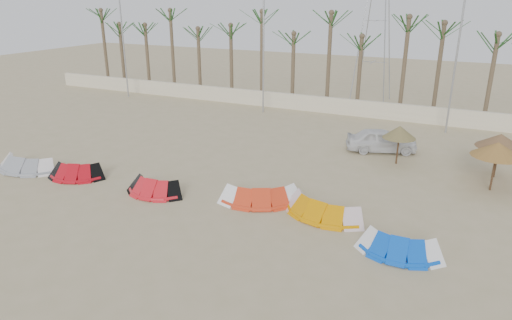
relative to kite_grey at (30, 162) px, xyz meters
The scene contains 17 objects.
ground 12.44m from the kite_grey, 12.12° to the right, with size 120.00×120.00×0.00m, color tan.
boundary_wall 22.89m from the kite_grey, 57.91° to the left, with size 60.00×0.30×1.30m, color beige.
palm_line 25.24m from the kite_grey, 58.45° to the left, with size 52.00×4.00×7.70m.
lamp_a 19.80m from the kite_grey, 114.17° to the left, with size 1.25×0.14×11.00m.
lamp_b 19.22m from the kite_grey, 70.40° to the left, with size 1.25×0.14×11.00m.
lamp_c 27.18m from the kite_grey, 40.73° to the left, with size 1.25×0.14×11.00m.
pylon 28.60m from the kite_grey, 62.60° to the left, with size 3.00×3.00×14.00m, color #A5A8AD, non-canonical shape.
kite_grey is the anchor object (origin of this frame).
kite_red_left 3.40m from the kite_grey, ahead, with size 3.26×2.30×0.90m.
kite_red_mid 8.32m from the kite_grey, ahead, with size 2.98×1.64×0.90m.
kite_red_right 13.44m from the kite_grey, ahead, with size 4.13×2.89×0.90m.
kite_orange 16.36m from the kite_grey, ahead, with size 3.94×2.27×0.90m.
kite_blue 19.80m from the kite_grey, ahead, with size 3.05×1.56×0.90m.
parasol_left 20.49m from the kite_grey, 27.78° to the left, with size 1.84×1.84×2.22m.
parasol_mid 24.18m from the kite_grey, 18.47° to the left, with size 2.37×2.37×2.47m.
parasol_right 25.06m from the kite_grey, 22.70° to the left, with size 2.37×2.37×2.36m.
car 20.31m from the kite_grey, 33.90° to the left, with size 1.69×4.20×1.43m, color silver.
Camera 1 is at (9.15, -13.28, 9.00)m, focal length 32.00 mm.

